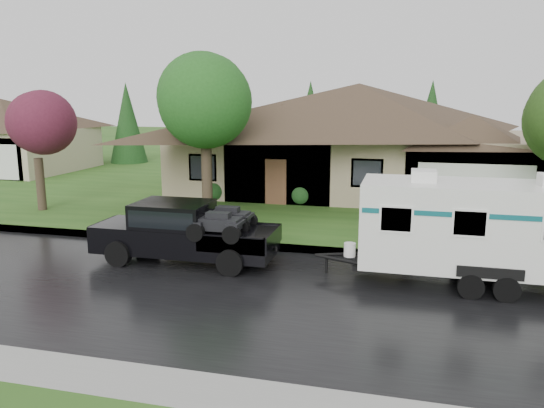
# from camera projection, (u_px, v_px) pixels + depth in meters

# --- Properties ---
(ground) EXTENTS (140.00, 140.00, 0.00)m
(ground) POSITION_uv_depth(u_px,v_px,m) (244.00, 269.00, 15.85)
(ground) COLOR #285119
(ground) RESTS_ON ground
(road) EXTENTS (140.00, 8.00, 0.01)m
(road) POSITION_uv_depth(u_px,v_px,m) (222.00, 292.00, 13.95)
(road) COLOR black
(road) RESTS_ON ground
(curb) EXTENTS (140.00, 0.50, 0.15)m
(curb) POSITION_uv_depth(u_px,v_px,m) (264.00, 246.00, 17.97)
(curb) COLOR gray
(curb) RESTS_ON ground
(lawn) EXTENTS (140.00, 26.00, 0.15)m
(lawn) POSITION_uv_depth(u_px,v_px,m) (322.00, 186.00, 30.09)
(lawn) COLOR #285119
(lawn) RESTS_ON ground
(house_main) EXTENTS (19.44, 10.80, 6.90)m
(house_main) POSITION_uv_depth(u_px,v_px,m) (363.00, 125.00, 27.73)
(house_main) COLOR gray
(house_main) RESTS_ON lawn
(house_far) EXTENTS (10.80, 8.64, 5.80)m
(house_far) POSITION_uv_depth(u_px,v_px,m) (4.00, 128.00, 35.58)
(house_far) COLOR tan
(house_far) RESTS_ON lawn
(tree_left_green) EXTENTS (4.09, 4.09, 6.76)m
(tree_left_green) POSITION_uv_depth(u_px,v_px,m) (205.00, 102.00, 21.39)
(tree_left_green) COLOR #382B1E
(tree_left_green) RESTS_ON lawn
(tree_red) EXTENTS (3.16, 3.16, 5.23)m
(tree_red) POSITION_uv_depth(u_px,v_px,m) (35.00, 127.00, 22.76)
(tree_red) COLOR #382B1E
(tree_red) RESTS_ON lawn
(shrub_row) EXTENTS (13.60, 1.00, 1.00)m
(shrub_row) POSITION_uv_depth(u_px,v_px,m) (347.00, 196.00, 24.08)
(shrub_row) COLOR #143814
(shrub_row) RESTS_ON lawn
(pickup_truck) EXTENTS (5.63, 2.14, 1.88)m
(pickup_truck) POSITION_uv_depth(u_px,v_px,m) (182.00, 230.00, 16.38)
(pickup_truck) COLOR black
(pickup_truck) RESTS_ON ground
(travel_trailer) EXTENTS (6.95, 2.44, 3.12)m
(travel_trailer) POSITION_uv_depth(u_px,v_px,m) (487.00, 227.00, 14.13)
(travel_trailer) COLOR white
(travel_trailer) RESTS_ON ground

